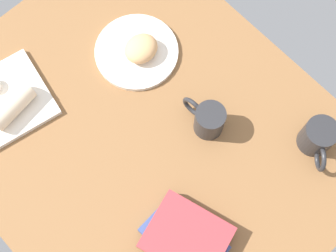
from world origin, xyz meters
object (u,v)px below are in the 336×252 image
Objects in this scene: scone_pastry at (141,49)px; second_mug at (318,138)px; square_plate at (6,101)px; round_plate at (137,52)px; breakfast_wrap at (11,106)px; coffee_mug at (208,119)px; book_stack at (186,238)px.

second_mug is (-50.60, -15.72, 0.85)cm from scone_pastry.
scone_pastry is 0.43× the size of square_plate.
round_plate is 1.79× the size of breakfast_wrap.
second_mug reaches higher than breakfast_wrap.
second_mug is at bearing -143.30° from coffee_mug.
square_plate is 5.48cm from breakfast_wrap.
coffee_mug is (-38.47, -35.12, 0.43)cm from breakfast_wrap.
book_stack is 1.75× the size of coffee_mug.
square_plate is at bearing 9.45° from book_stack.
round_plate is 3.77cm from scone_pastry.
breakfast_wrap is at bearing -178.94° from square_plate.
square_plate is 1.71× the size of coffee_mug.
second_mug is (-52.15, -16.28, 4.24)cm from round_plate.
square_plate is 55.34cm from coffee_mug.
coffee_mug is at bearing -140.37° from square_plate.
breakfast_wrap is 1.14× the size of second_mug.
round_plate is 1.04× the size of book_stack.
square_plate is 0.98× the size of book_stack.
book_stack is at bearing 125.21° from coffee_mug.
square_plate is 83.88cm from second_mug.
breakfast_wrap is at bearing 40.38° from second_mug.
book_stack is at bearing 151.04° from round_plate.
coffee_mug is at bearing 178.38° from round_plate.
second_mug is (-22.95, -17.10, -0.01)cm from coffee_mug.
square_plate is 1.92× the size of second_mug.
round_plate is 2.44× the size of scone_pastry.
round_plate is 54.79cm from second_mug.
book_stack reaches higher than square_plate.
scone_pastry is at bearing -160.17° from round_plate.
breakfast_wrap is 1.02× the size of coffee_mug.
coffee_mug is (-42.50, -35.20, 4.14)cm from square_plate.
square_plate is at bearing -7.00° from breakfast_wrap.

